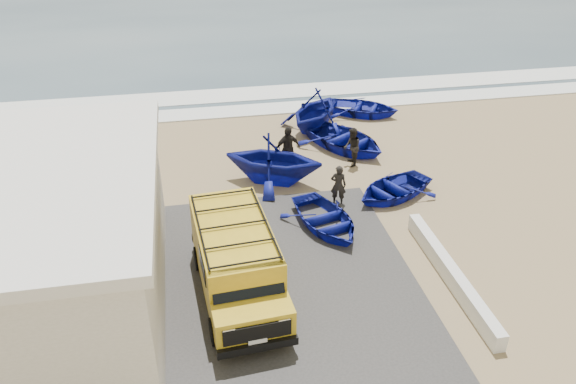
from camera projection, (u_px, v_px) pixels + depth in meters
ground at (272, 243)px, 18.82m from camera, size 160.00×160.00×0.00m
slab at (217, 287)px, 16.78m from camera, size 12.00×10.00×0.05m
surf_line at (234, 111)px, 29.04m from camera, size 180.00×1.60×0.06m
surf_wash at (230, 95)px, 31.17m from camera, size 180.00×2.20×0.04m
building at (3, 249)px, 14.83m from camera, size 8.40×9.40×4.30m
parapet at (451, 274)px, 16.94m from camera, size 0.35×6.00×0.55m
van at (236, 259)px, 16.00m from camera, size 2.46×5.40×2.26m
boat_near_left at (325, 219)px, 19.44m from camera, size 3.29×3.98×0.72m
boat_near_right at (393, 188)px, 21.34m from camera, size 4.10×3.66×0.70m
boat_mid_left at (273, 159)px, 22.02m from camera, size 4.92×4.66×2.05m
boat_mid_right at (344, 139)px, 25.02m from camera, size 4.82×5.22×0.88m
boat_far_left at (315, 110)px, 26.56m from camera, size 4.92×5.02×2.00m
boat_far_right at (362, 108)px, 28.53m from camera, size 4.55×4.16×0.77m
fisherman_front at (338, 185)px, 20.65m from camera, size 0.67×0.54×1.59m
fisherman_middle at (352, 147)px, 23.38m from camera, size 0.71×0.87×1.67m
fisherman_back at (288, 149)px, 22.94m from camera, size 1.22×0.78×1.93m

